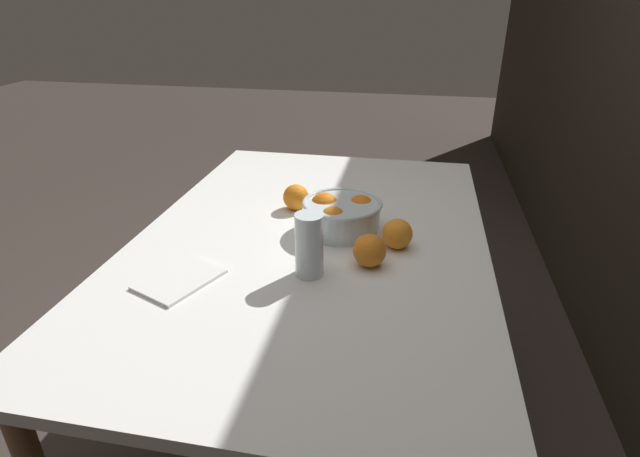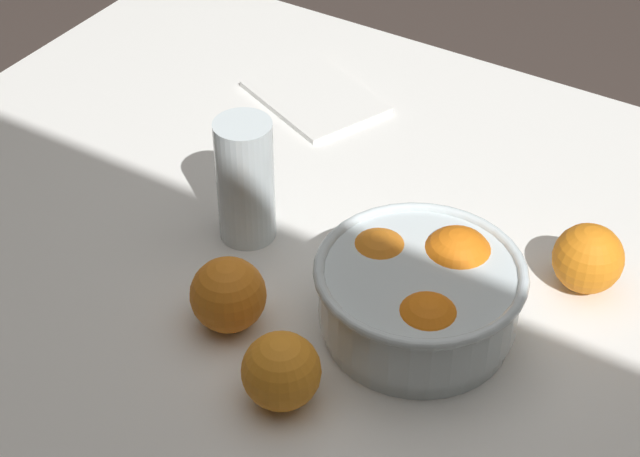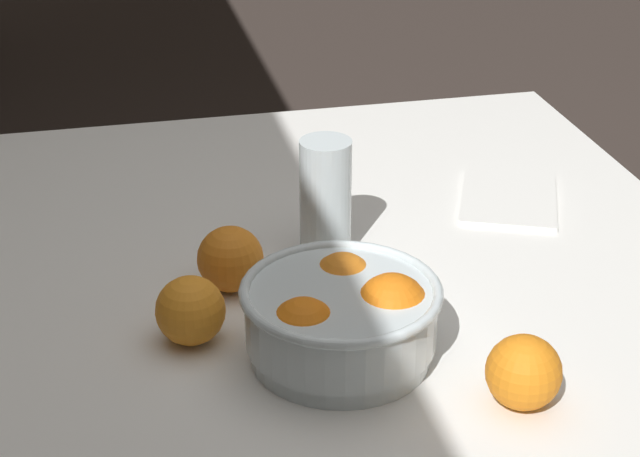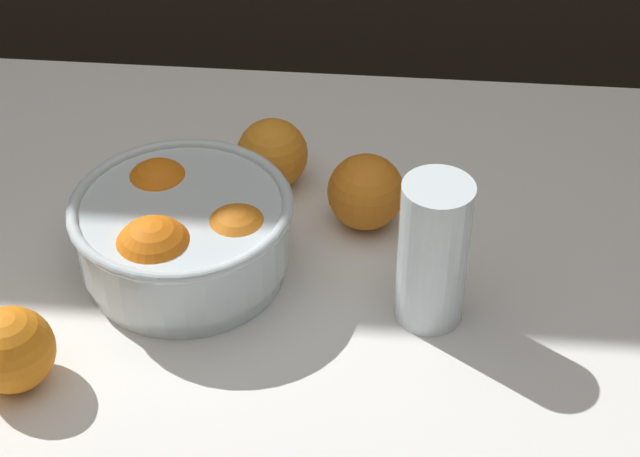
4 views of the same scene
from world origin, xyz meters
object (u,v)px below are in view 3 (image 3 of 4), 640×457
Objects in this scene: juice_glass at (326,204)px; orange_loose_front at (190,311)px; fruit_bowl at (343,317)px; orange_loose_near_bowl at (524,372)px; orange_loose_aside at (230,259)px.

orange_loose_front is at bearing 132.01° from juice_glass.
orange_loose_near_bowl is at bearing -128.38° from fruit_bowl.
orange_loose_aside reaches higher than orange_loose_front.
orange_loose_front is (0.20, 0.32, 0.00)m from orange_loose_near_bowl.
orange_loose_near_bowl is 0.99× the size of orange_loose_front.
juice_glass is 1.90× the size of orange_loose_aside.
orange_loose_aside is (0.18, 0.10, -0.01)m from fruit_bowl.
orange_loose_aside is at bearing 29.06° from fruit_bowl.
fruit_bowl is 0.18m from orange_loose_front.
orange_loose_aside reaches higher than orange_loose_near_bowl.
fruit_bowl reaches higher than orange_loose_front.
orange_loose_front is (-0.18, 0.20, -0.03)m from juice_glass.
juice_glass is 1.97× the size of orange_loose_near_bowl.
orange_loose_front is 0.12m from orange_loose_aside.
juice_glass is at bearing 18.13° from orange_loose_near_bowl.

